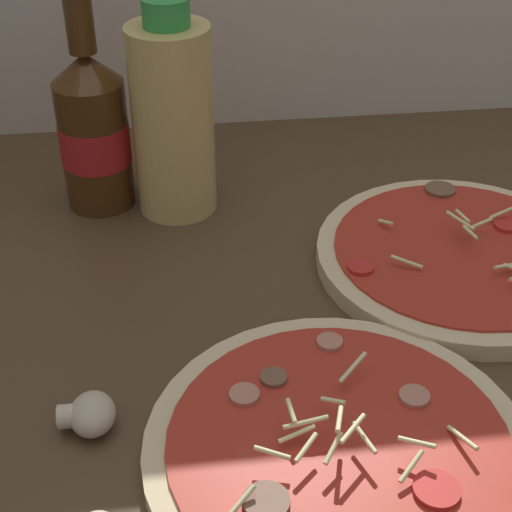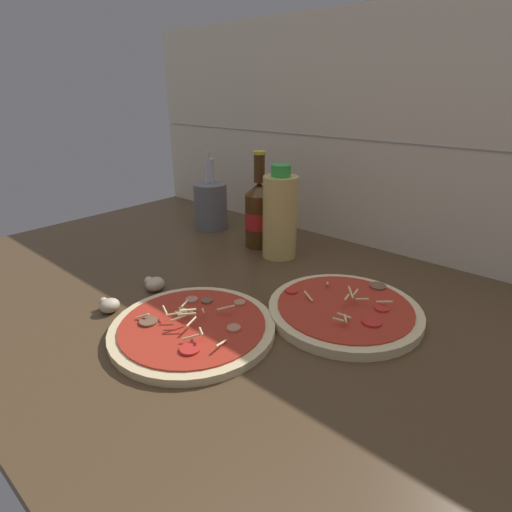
{
  "view_description": "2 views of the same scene",
  "coord_description": "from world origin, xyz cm",
  "views": [
    {
      "loc": [
        -12.21,
        -51.02,
        47.65
      ],
      "look_at": [
        -4.93,
        7.73,
        6.51
      ],
      "focal_mm": 55.0,
      "sensor_mm": 36.0,
      "label": 1
    },
    {
      "loc": [
        45.87,
        -50.42,
        41.85
      ],
      "look_at": [
        -5.53,
        8.46,
        9.0
      ],
      "focal_mm": 28.0,
      "sensor_mm": 36.0,
      "label": 2
    }
  ],
  "objects": [
    {
      "name": "mushroom_right",
      "position": [
        -19.59,
        -7.93,
        3.95
      ],
      "size": [
        4.34,
        4.14,
        2.9
      ],
      "color": "beige",
      "rests_on": "counter_slab"
    },
    {
      "name": "beer_bottle",
      "position": [
        -20.01,
        26.33,
        11.51
      ],
      "size": [
        7.52,
        7.52,
        25.09
      ],
      "color": "#47280F",
      "rests_on": "counter_slab"
    },
    {
      "name": "oil_bottle",
      "position": [
        -11.57,
        24.33,
        13.07
      ],
      "size": [
        8.54,
        8.54,
        22.98
      ],
      "color": "#D6B766",
      "rests_on": "counter_slab"
    },
    {
      "name": "counter_slab",
      "position": [
        0.0,
        0.0,
        1.25
      ],
      "size": [
        160.0,
        90.0,
        2.5
      ],
      "color": "#4C3823",
      "rests_on": "ground"
    },
    {
      "name": "pizza_near",
      "position": [
        -1.42,
        -12.98,
        3.36
      ],
      "size": [
        28.74,
        28.74,
        5.09
      ],
      "color": "beige",
      "rests_on": "counter_slab"
    },
    {
      "name": "pizza_far",
      "position": [
        15.65,
        9.42,
        3.52
      ],
      "size": [
        28.43,
        28.43,
        4.72
      ],
      "color": "beige",
      "rests_on": "counter_slab"
    },
    {
      "name": "mushroom_left",
      "position": [
        -18.77,
        -18.89,
        3.84
      ],
      "size": [
        4.02,
        3.83,
        2.68
      ],
      "color": "beige",
      "rests_on": "counter_slab"
    },
    {
      "name": "utensil_crock",
      "position": [
        -41.0,
        28.36,
        9.58
      ],
      "size": [
        9.87,
        9.87,
        22.58
      ],
      "color": "slate",
      "rests_on": "counter_slab"
    },
    {
      "name": "tile_backsplash",
      "position": [
        0.0,
        45.5,
        30.0
      ],
      "size": [
        160.0,
        1.13,
        60.0
      ],
      "color": "beige",
      "rests_on": "ground"
    }
  ]
}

